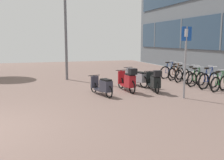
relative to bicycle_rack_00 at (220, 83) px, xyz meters
The scene contains 14 objects.
ground 7.95m from the bicycle_rack_00, 162.01° to the right, with size 21.00×40.00×0.13m.
bicycle_rack_00 is the anchor object (origin of this frame).
bicycle_rack_01 0.68m from the bicycle_rack_00, 92.53° to the left, with size 1.41×0.52×1.03m.
bicycle_rack_02 1.36m from the bicycle_rack_00, 98.09° to the left, with size 1.25×0.47×0.94m.
bicycle_rack_03 2.02m from the bicycle_rack_00, 88.22° to the left, with size 1.26×0.54×0.94m.
bicycle_rack_04 2.70m from the bicycle_rack_00, 92.26° to the left, with size 1.25×0.61×0.95m.
bicycle_rack_05 3.37m from the bicycle_rack_00, 90.99° to the left, with size 1.29×0.57×0.98m.
bicycle_rack_06 4.05m from the bicycle_rack_00, 90.86° to the left, with size 1.39×0.48×1.01m.
scooter_near 3.91m from the bicycle_rack_00, 164.97° to the left, with size 0.52×1.78×1.05m.
scooter_mid 3.60m from the bicycle_rack_00, 142.97° to the left, with size 0.70×1.84×0.86m.
scooter_far 2.81m from the bicycle_rack_00, 165.32° to the left, with size 0.68×1.79×0.97m.
scooter_extra 5.02m from the bicycle_rack_00, behind, with size 0.71×1.67×0.75m.
parking_sign 2.69m from the bicycle_rack_00, 161.00° to the right, with size 0.40×0.07×2.61m.
lamp_post 8.19m from the bicycle_rack_00, 137.72° to the left, with size 0.20×0.52×5.23m.
Camera 1 is at (1.37, -6.43, 2.11)m, focal length 41.29 mm.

